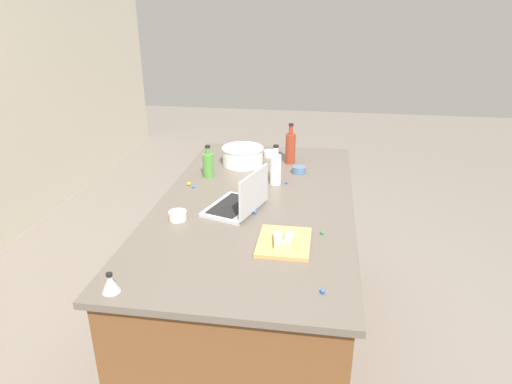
% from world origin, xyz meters
% --- Properties ---
extents(ground_plane, '(12.00, 12.00, 0.00)m').
position_xyz_m(ground_plane, '(0.00, 0.00, 0.00)').
color(ground_plane, slate).
extents(island_counter, '(1.93, 1.01, 0.90)m').
position_xyz_m(island_counter, '(0.00, 0.00, 0.45)').
color(island_counter, brown).
rests_on(island_counter, ground).
extents(laptop, '(0.36, 0.31, 0.22)m').
position_xyz_m(laptop, '(-0.13, 0.06, 0.95)').
color(laptop, '#B7B7BC').
rests_on(laptop, island_counter).
extents(mixing_bowl_large, '(0.27, 0.27, 0.12)m').
position_xyz_m(mixing_bowl_large, '(0.55, 0.17, 0.96)').
color(mixing_bowl_large, white).
rests_on(mixing_bowl_large, island_counter).
extents(bottle_vinegar, '(0.06, 0.06, 0.23)m').
position_xyz_m(bottle_vinegar, '(0.25, -0.07, 0.99)').
color(bottle_vinegar, white).
rests_on(bottle_vinegar, island_counter).
extents(bottle_olive, '(0.07, 0.07, 0.19)m').
position_xyz_m(bottle_olive, '(0.31, 0.33, 0.98)').
color(bottle_olive, '#4C8C38').
rests_on(bottle_olive, island_counter).
extents(bottle_soy, '(0.06, 0.06, 0.26)m').
position_xyz_m(bottle_soy, '(0.62, -0.13, 1.00)').
color(bottle_soy, maroon).
rests_on(bottle_soy, island_counter).
extents(cutting_board, '(0.28, 0.23, 0.02)m').
position_xyz_m(cutting_board, '(-0.44, -0.19, 0.91)').
color(cutting_board, tan).
rests_on(cutting_board, island_counter).
extents(butter_stick_left, '(0.11, 0.04, 0.04)m').
position_xyz_m(butter_stick_left, '(-0.47, -0.21, 0.94)').
color(butter_stick_left, '#F4E58C').
rests_on(butter_stick_left, cutting_board).
extents(butter_stick_right, '(0.11, 0.05, 0.04)m').
position_xyz_m(butter_stick_right, '(-0.47, -0.17, 0.94)').
color(butter_stick_right, '#F4E58C').
rests_on(butter_stick_right, cutting_board).
extents(ramekin_small, '(0.08, 0.08, 0.04)m').
position_xyz_m(ramekin_small, '(0.45, -0.20, 0.92)').
color(ramekin_small, slate).
rests_on(ramekin_small, island_counter).
extents(ramekin_medium, '(0.08, 0.08, 0.04)m').
position_xyz_m(ramekin_medium, '(0.74, 0.02, 0.92)').
color(ramekin_medium, white).
rests_on(ramekin_medium, island_counter).
extents(ramekin_wide, '(0.09, 0.09, 0.04)m').
position_xyz_m(ramekin_wide, '(-0.28, 0.34, 0.92)').
color(ramekin_wide, beige).
rests_on(ramekin_wide, island_counter).
extents(kitchen_timer, '(0.07, 0.07, 0.08)m').
position_xyz_m(kitchen_timer, '(-0.88, 0.40, 0.94)').
color(kitchen_timer, '#B2B2B7').
rests_on(kitchen_timer, island_counter).
extents(candy_0, '(0.02, 0.02, 0.02)m').
position_xyz_m(candy_0, '(0.36, -0.03, 0.91)').
color(candy_0, orange).
rests_on(candy_0, island_counter).
extents(candy_1, '(0.02, 0.02, 0.02)m').
position_xyz_m(candy_1, '(-0.32, -0.35, 0.91)').
color(candy_1, green).
rests_on(candy_1, island_counter).
extents(candy_2, '(0.02, 0.02, 0.02)m').
position_xyz_m(candy_2, '(-0.16, -0.02, 0.91)').
color(candy_2, blue).
rests_on(candy_2, island_counter).
extents(candy_4, '(0.02, 0.02, 0.02)m').
position_xyz_m(candy_4, '(-0.78, -0.36, 0.91)').
color(candy_4, blue).
rests_on(candy_4, island_counter).
extents(candy_5, '(0.01, 0.01, 0.01)m').
position_xyz_m(candy_5, '(0.12, 0.38, 0.91)').
color(candy_5, blue).
rests_on(candy_5, island_counter).
extents(candy_6, '(0.02, 0.02, 0.02)m').
position_xyz_m(candy_6, '(0.26, -0.14, 0.91)').
color(candy_6, blue).
rests_on(candy_6, island_counter).
extents(candy_7, '(0.01, 0.01, 0.01)m').
position_xyz_m(candy_7, '(0.17, 0.06, 0.91)').
color(candy_7, orange).
rests_on(candy_7, island_counter).
extents(candy_8, '(0.02, 0.02, 0.02)m').
position_xyz_m(candy_8, '(0.15, 0.41, 0.91)').
color(candy_8, yellow).
rests_on(candy_8, island_counter).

